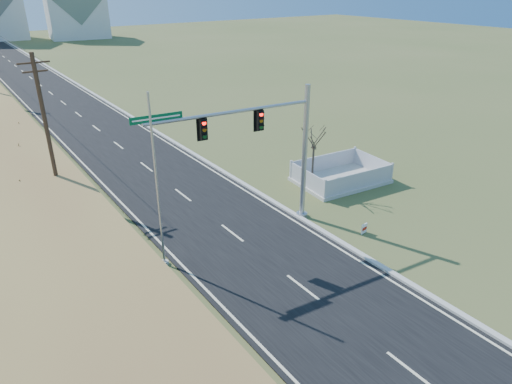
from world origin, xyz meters
name	(u,v)px	position (x,y,z in m)	size (l,w,h in m)	color
ground	(276,268)	(0.00, 0.00, 0.00)	(260.00, 260.00, 0.00)	#485429
road	(43,88)	(0.00, 50.00, 0.03)	(8.00, 180.00, 0.06)	black
curb	(76,83)	(4.15, 50.00, 0.09)	(0.30, 180.00, 0.18)	#B2AFA8
utility_pole_near	(46,125)	(-6.50, 15.00, 4.68)	(1.80, 0.26, 9.00)	#422D1E
condo_ne	(76,8)	(20.00, 104.00, 6.84)	(14.12, 10.51, 16.52)	silver
traffic_signal_mast	(276,146)	(2.60, 3.58, 4.74)	(9.78, 1.29, 7.81)	#9EA0A5
fence_enclosure	(340,178)	(10.04, 5.80, 0.28)	(6.37, 4.64, 1.37)	#B7B5AD
open_sign	(364,229)	(6.01, -0.14, 0.31)	(0.47, 0.11, 0.58)	white
flagpole	(159,202)	(-4.31, 3.43, 3.41)	(0.38, 0.38, 8.54)	#B7B5AD
bare_tree	(314,136)	(7.38, 5.79, 3.81)	(1.78, 1.78, 4.72)	#4C3F33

